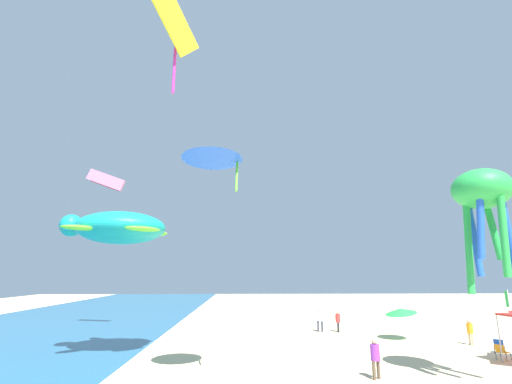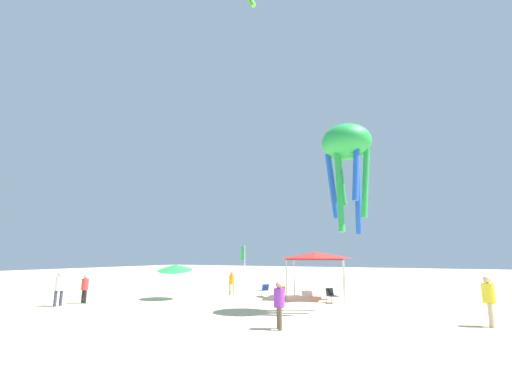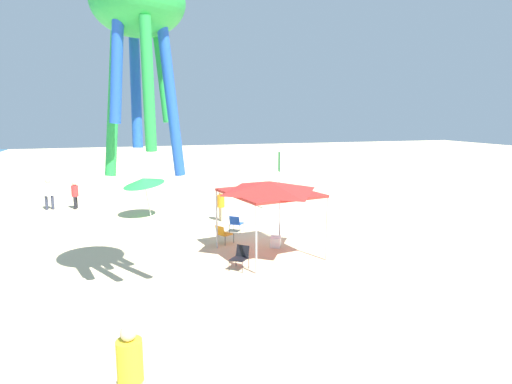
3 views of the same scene
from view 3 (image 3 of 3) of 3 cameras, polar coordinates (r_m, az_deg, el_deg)
name	(u,v)px [view 3 (image 3 of 3)]	position (r m, az deg, el deg)	size (l,w,h in m)	color
ground	(265,243)	(19.26, 1.23, -6.58)	(120.00, 120.00, 0.10)	beige
canopy_tent	(270,188)	(17.03, 1.78, 0.52)	(3.97, 3.70, 2.91)	#B7B7BC
beach_umbrella	(143,181)	(24.06, -14.32, 1.33)	(2.22, 2.20, 2.38)	silver
folding_chair_facing_ocean	(223,233)	(18.89, -4.27, -5.30)	(0.76, 0.80, 0.82)	black
folding_chair_near_cooler	(236,223)	(20.63, -2.61, -3.96)	(0.81, 0.79, 0.82)	black
folding_chair_left_of_tent	(240,256)	(15.90, -2.01, -8.24)	(0.81, 0.80, 0.82)	black
cooler_box	(276,242)	(18.56, 2.55, -6.43)	(0.74, 0.64, 0.40)	white
banner_flag	(280,175)	(24.55, 3.10, 2.17)	(0.36, 0.06, 3.49)	silver
person_beachcomber	(130,367)	(8.55, -15.93, -20.92)	(0.45, 0.51, 1.90)	#C6B28C
person_far_stroller	(75,193)	(27.69, -22.32, -0.10)	(0.43, 0.38, 1.61)	black
person_by_tent	(221,203)	(22.80, -4.56, -1.43)	(0.42, 0.38, 1.60)	#C6B28C
person_near_umbrella	(49,192)	(28.05, -25.18, 0.05)	(0.43, 0.48, 1.81)	#33384C
kite_octopus_green	(138,14)	(12.92, -14.93, 21.35)	(2.49, 2.49, 5.52)	green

